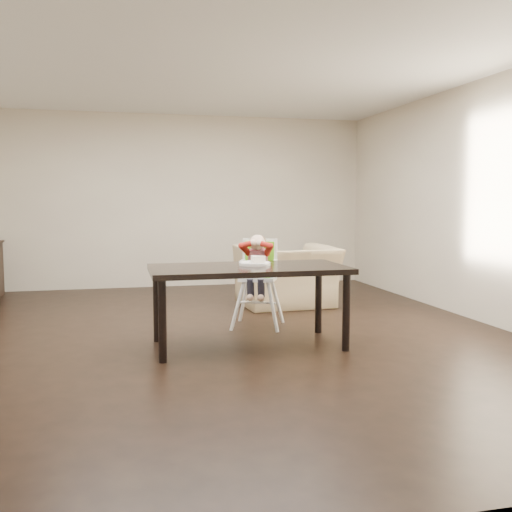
{
  "coord_description": "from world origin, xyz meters",
  "views": [
    {
      "loc": [
        -0.92,
        -5.57,
        1.35
      ],
      "look_at": [
        0.44,
        0.1,
        0.79
      ],
      "focal_mm": 40.0,
      "sensor_mm": 36.0,
      "label": 1
    }
  ],
  "objects": [
    {
      "name": "room_walls",
      "position": [
        0.0,
        0.0,
        1.86
      ],
      "size": [
        6.02,
        7.02,
        2.71
      ],
      "color": "beige",
      "rests_on": "ground"
    },
    {
      "name": "dining_table",
      "position": [
        0.23,
        -0.48,
        0.67
      ],
      "size": [
        1.8,
        0.9,
        0.75
      ],
      "color": "black",
      "rests_on": "ground"
    },
    {
      "name": "plate",
      "position": [
        0.32,
        -0.39,
        0.78
      ],
      "size": [
        0.3,
        0.3,
        0.09
      ],
      "rotation": [
        0.0,
        0.0,
        -0.01
      ],
      "color": "white",
      "rests_on": "dining_table"
    },
    {
      "name": "ground",
      "position": [
        0.0,
        0.0,
        0.0
      ],
      "size": [
        7.0,
        7.0,
        0.0
      ],
      "primitive_type": "plane",
      "color": "black",
      "rests_on": "ground"
    },
    {
      "name": "high_chair",
      "position": [
        0.52,
        0.34,
        0.7
      ],
      "size": [
        0.54,
        0.54,
        0.99
      ],
      "rotation": [
        0.0,
        0.0,
        -0.4
      ],
      "color": "white",
      "rests_on": "ground"
    },
    {
      "name": "armchair",
      "position": [
        1.16,
        1.42,
        0.52
      ],
      "size": [
        1.23,
        0.84,
        1.04
      ],
      "primitive_type": "imported",
      "rotation": [
        0.0,
        0.0,
        3.2
      ],
      "color": "tan",
      "rests_on": "ground"
    }
  ]
}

